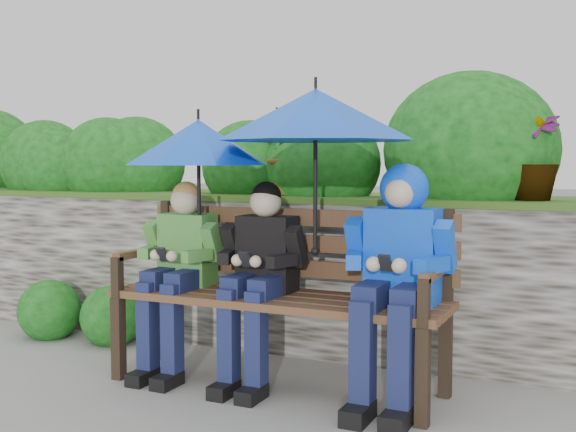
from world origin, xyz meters
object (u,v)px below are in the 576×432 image
at_px(boy_left, 179,265).
at_px(umbrella_right, 315,115).
at_px(boy_middle, 259,270).
at_px(boy_right, 398,262).
at_px(park_bench, 282,283).
at_px(umbrella_left, 198,142).

distance_m(boy_left, umbrella_right, 1.22).
height_order(boy_middle, boy_right, boy_right).
bearing_deg(boy_middle, umbrella_right, -0.96).
height_order(boy_middle, umbrella_right, umbrella_right).
relative_size(boy_right, umbrella_right, 1.17).
height_order(park_bench, umbrella_right, umbrella_right).
height_order(boy_right, umbrella_right, umbrella_right).
bearing_deg(umbrella_right, park_bench, 158.40).
relative_size(boy_middle, umbrella_left, 1.37).
xyz_separation_m(park_bench, boy_right, (0.69, -0.09, 0.17)).
height_order(boy_left, umbrella_left, umbrella_left).
bearing_deg(umbrella_left, boy_left, -161.33).
distance_m(park_bench, boy_middle, 0.16).
distance_m(park_bench, boy_right, 0.72).
xyz_separation_m(park_bench, boy_left, (-0.63, -0.09, 0.08)).
distance_m(boy_middle, boy_right, 0.80).
distance_m(umbrella_left, umbrella_right, 0.77).
height_order(umbrella_left, umbrella_right, umbrella_right).
height_order(boy_right, umbrella_left, umbrella_left).
distance_m(park_bench, boy_left, 0.64).
xyz_separation_m(park_bench, umbrella_left, (-0.51, -0.05, 0.79)).
bearing_deg(park_bench, umbrella_left, -174.63).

